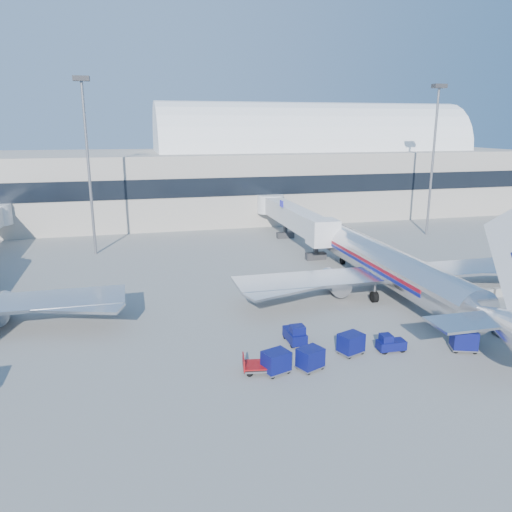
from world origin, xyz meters
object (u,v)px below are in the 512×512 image
object	(u,v)px
barrier_mid	(507,291)
jetbridge_near	(290,215)
airliner_main	(395,269)
cart_solo_far	(505,326)
cart_train_b	(310,358)
mast_east	(435,138)
mast_west	(86,141)
tug_lead	(390,343)
cart_open_red	(260,366)
cart_solo_near	(464,340)
tug_left	(295,334)
barrier_near	(478,294)
cart_train_c	(276,362)
tug_right	(480,311)
cart_train_a	(351,343)

from	to	relation	value
barrier_mid	jetbridge_near	bearing A→B (deg)	115.44
airliner_main	cart_solo_far	xyz separation A→B (m)	(4.15, -10.75, -2.12)
jetbridge_near	cart_train_b	world-z (taller)	jetbridge_near
mast_east	cart_train_b	bearing A→B (deg)	-131.36
mast_west	tug_lead	world-z (taller)	mast_west
jetbridge_near	cart_solo_far	bearing A→B (deg)	-79.97
cart_solo_far	cart_open_red	xyz separation A→B (m)	(-21.15, -1.28, -0.36)
cart_solo_far	cart_open_red	size ratio (longest dim) A/B	0.73
cart_solo_near	cart_solo_far	bearing A→B (deg)	38.48
airliner_main	barrier_mid	world-z (taller)	airliner_main
tug_left	cart_solo_near	world-z (taller)	cart_solo_near
barrier_near	cart_train_c	bearing A→B (deg)	-157.48
mast_west	cart_open_red	distance (m)	42.22
airliner_main	tug_right	world-z (taller)	airliner_main
tug_lead	cart_solo_near	world-z (taller)	cart_solo_near
cart_solo_near	cart_solo_far	xyz separation A→B (m)	(5.17, 1.75, -0.09)
cart_solo_far	jetbridge_near	bearing A→B (deg)	106.41
mast_west	tug_right	bearing A→B (deg)	-43.41
mast_west	tug_left	xyz separation A→B (m)	(16.92, -33.57, -14.04)
tug_lead	cart_train_c	size ratio (longest dim) A/B	0.98
barrier_near	cart_train_a	size ratio (longest dim) A/B	1.36
jetbridge_near	barrier_near	distance (m)	30.82
mast_west	cart_train_c	bearing A→B (deg)	-69.66
barrier_mid	cart_train_c	size ratio (longest dim) A/B	1.37
mast_west	mast_east	size ratio (longest dim) A/B	1.00
mast_east	cart_train_c	bearing A→B (deg)	-133.46
tug_left	cart_open_red	xyz separation A→B (m)	(-3.92, -3.95, -0.31)
cart_train_c	tug_left	bearing A→B (deg)	37.39
barrier_near	cart_train_b	bearing A→B (deg)	-155.03
cart_solo_far	cart_open_red	bearing A→B (deg)	-170.17
tug_lead	barrier_near	bearing A→B (deg)	32.37
airliner_main	barrier_mid	distance (m)	11.84
cart_train_b	tug_lead	bearing A→B (deg)	-13.01
cart_train_b	cart_open_red	distance (m)	3.62
tug_lead	tug_right	size ratio (longest dim) A/B	0.80
jetbridge_near	cart_train_c	size ratio (longest dim) A/B	12.55
jetbridge_near	cart_train_b	size ratio (longest dim) A/B	12.63
cart_train_b	cart_solo_far	world-z (taller)	cart_train_b
cart_train_b	cart_solo_near	xyz separation A→B (m)	(12.42, -0.01, 0.05)
tug_left	cart_train_a	bearing A→B (deg)	-130.56
barrier_mid	tug_lead	bearing A→B (deg)	-153.96
cart_train_b	cart_open_red	size ratio (longest dim) A/B	0.87
tug_right	mast_east	bearing A→B (deg)	99.34
airliner_main	mast_east	bearing A→B (deg)	51.89
airliner_main	tug_lead	bearing A→B (deg)	-120.15
jetbridge_near	cart_train_c	world-z (taller)	jetbridge_near
tug_lead	cart_solo_far	size ratio (longest dim) A/B	1.16
mast_east	cart_train_c	size ratio (longest dim) A/B	10.31
barrier_mid	tug_left	world-z (taller)	tug_left
airliner_main	barrier_near	distance (m)	8.74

